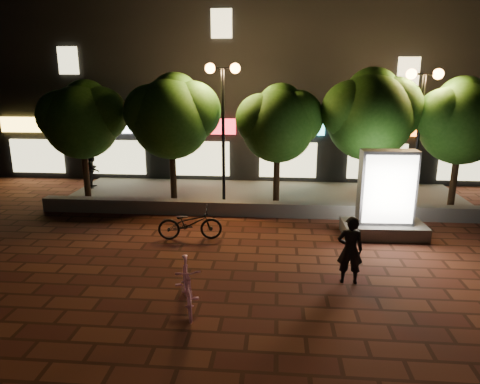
# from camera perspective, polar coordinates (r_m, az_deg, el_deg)

# --- Properties ---
(ground) EXTENTS (80.00, 80.00, 0.00)m
(ground) POSITION_cam_1_polar(r_m,az_deg,el_deg) (11.65, 2.14, -9.25)
(ground) COLOR #5E2D1D
(ground) RESTS_ON ground
(retaining_wall) EXTENTS (16.00, 0.45, 0.50)m
(retaining_wall) POSITION_cam_1_polar(r_m,az_deg,el_deg) (15.31, 2.89, -2.25)
(retaining_wall) COLOR #5E5C57
(retaining_wall) RESTS_ON ground
(sidewalk) EXTENTS (16.00, 5.00, 0.08)m
(sidewalk) POSITION_cam_1_polar(r_m,az_deg,el_deg) (17.77, 3.19, -0.52)
(sidewalk) COLOR #5E5C57
(sidewalk) RESTS_ON ground
(building_block) EXTENTS (28.00, 8.12, 11.30)m
(building_block) POSITION_cam_1_polar(r_m,az_deg,el_deg) (23.61, 3.88, 15.47)
(building_block) COLOR black
(building_block) RESTS_ON ground
(tree_far_left) EXTENTS (3.36, 2.80, 4.63)m
(tree_far_left) POSITION_cam_1_polar(r_m,az_deg,el_deg) (17.78, -20.08, 9.29)
(tree_far_left) COLOR #2F1F12
(tree_far_left) RESTS_ON sidewalk
(tree_left) EXTENTS (3.60, 3.00, 4.89)m
(tree_left) POSITION_cam_1_polar(r_m,az_deg,el_deg) (16.61, -8.92, 10.19)
(tree_left) COLOR #2F1F12
(tree_left) RESTS_ON sidewalk
(tree_mid) EXTENTS (3.24, 2.70, 4.50)m
(tree_mid) POSITION_cam_1_polar(r_m,az_deg,el_deg) (16.15, 5.21, 9.36)
(tree_mid) COLOR #2F1F12
(tree_mid) RESTS_ON sidewalk
(tree_right) EXTENTS (3.72, 3.10, 5.07)m
(tree_right) POSITION_cam_1_polar(r_m,az_deg,el_deg) (16.47, 16.99, 10.11)
(tree_right) COLOR #2F1F12
(tree_right) RESTS_ON sidewalk
(tree_far_right) EXTENTS (3.48, 2.90, 4.76)m
(tree_far_right) POSITION_cam_1_polar(r_m,az_deg,el_deg) (17.43, 27.39, 8.68)
(tree_far_right) COLOR #2F1F12
(tree_far_right) RESTS_ON sidewalk
(street_lamp_left) EXTENTS (1.26, 0.36, 5.18)m
(street_lamp_left) POSITION_cam_1_polar(r_m,az_deg,el_deg) (15.96, -2.28, 12.27)
(street_lamp_left) COLOR black
(street_lamp_left) RESTS_ON sidewalk
(street_lamp_right) EXTENTS (1.26, 0.36, 4.98)m
(street_lamp_right) POSITION_cam_1_polar(r_m,az_deg,el_deg) (16.62, 22.91, 10.77)
(street_lamp_right) COLOR black
(street_lamp_right) RESTS_ON sidewalk
(ad_kiosk) EXTENTS (2.53, 1.33, 2.69)m
(ad_kiosk) POSITION_cam_1_polar(r_m,az_deg,el_deg) (13.87, 18.70, -1.28)
(ad_kiosk) COLOR #5E5C57
(ad_kiosk) RESTS_ON ground
(scooter_pink) EXTENTS (1.00, 1.86, 1.08)m
(scooter_pink) POSITION_cam_1_polar(r_m,az_deg,el_deg) (9.34, -7.03, -12.13)
(scooter_pink) COLOR #F89BD3
(scooter_pink) RESTS_ON ground
(rider) EXTENTS (0.62, 0.42, 1.67)m
(rider) POSITION_cam_1_polar(r_m,az_deg,el_deg) (10.56, 14.35, -7.45)
(rider) COLOR black
(rider) RESTS_ON ground
(scooter_parked) EXTENTS (2.00, 0.94, 1.01)m
(scooter_parked) POSITION_cam_1_polar(r_m,az_deg,el_deg) (13.12, -6.64, -4.14)
(scooter_parked) COLOR black
(scooter_parked) RESTS_ON ground
(pedestrian) EXTENTS (0.69, 0.84, 1.60)m
(pedestrian) POSITION_cam_1_polar(r_m,az_deg,el_deg) (19.88, -18.89, 2.85)
(pedestrian) COLOR black
(pedestrian) RESTS_ON sidewalk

